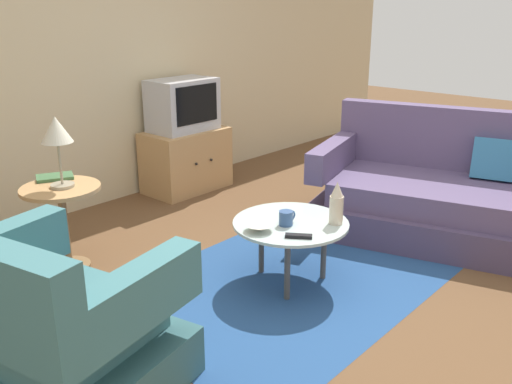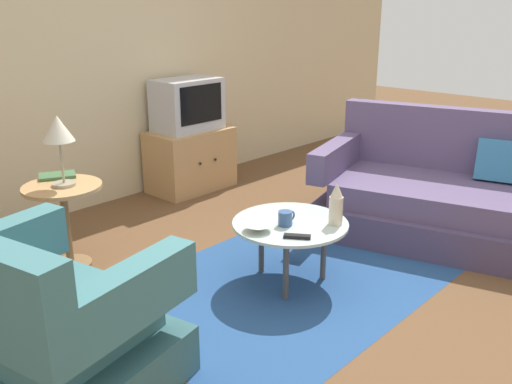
# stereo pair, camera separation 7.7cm
# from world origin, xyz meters

# --- Properties ---
(ground_plane) EXTENTS (16.00, 16.00, 0.00)m
(ground_plane) POSITION_xyz_m (0.00, 0.00, 0.00)
(ground_plane) COLOR brown
(back_wall) EXTENTS (9.00, 0.12, 2.70)m
(back_wall) POSITION_xyz_m (0.00, 2.36, 1.35)
(back_wall) COLOR #CCB78E
(back_wall) RESTS_ON ground
(area_rug) EXTENTS (2.17, 1.51, 0.00)m
(area_rug) POSITION_xyz_m (0.03, 0.17, 0.00)
(area_rug) COLOR navy
(area_rug) RESTS_ON ground
(armchair) EXTENTS (0.99, 1.13, 0.86)m
(armchair) POSITION_xyz_m (-1.49, 0.31, 0.31)
(armchair) COLOR #325C60
(armchair) RESTS_ON ground
(couch) EXTENTS (1.42, 2.03, 0.91)m
(couch) POSITION_xyz_m (1.41, -0.22, 0.29)
(couch) COLOR #4B3E5C
(couch) RESTS_ON ground
(coffee_table) EXTENTS (0.71, 0.71, 0.41)m
(coffee_table) POSITION_xyz_m (0.03, 0.17, 0.37)
(coffee_table) COLOR #B2C6C1
(coffee_table) RESTS_ON ground
(side_table) EXTENTS (0.50, 0.50, 0.57)m
(side_table) POSITION_xyz_m (-0.79, 1.38, 0.41)
(side_table) COLOR tan
(side_table) RESTS_ON ground
(tv_stand) EXTENTS (0.77, 0.48, 0.56)m
(tv_stand) POSITION_xyz_m (0.84, 2.03, 0.28)
(tv_stand) COLOR tan
(tv_stand) RESTS_ON ground
(television) EXTENTS (0.59, 0.39, 0.46)m
(television) POSITION_xyz_m (0.84, 2.05, 0.80)
(television) COLOR #B7B7BC
(television) RESTS_ON tv_stand
(table_lamp) EXTENTS (0.19, 0.19, 0.45)m
(table_lamp) POSITION_xyz_m (-0.78, 1.36, 0.91)
(table_lamp) COLOR #9E937A
(table_lamp) RESTS_ON side_table
(vase) EXTENTS (0.08, 0.08, 0.26)m
(vase) POSITION_xyz_m (0.19, -0.05, 0.53)
(vase) COLOR beige
(vase) RESTS_ON coffee_table
(mug) EXTENTS (0.13, 0.08, 0.09)m
(mug) POSITION_xyz_m (-0.03, 0.16, 0.45)
(mug) COLOR #335184
(mug) RESTS_ON coffee_table
(bowl) EXTENTS (0.17, 0.17, 0.04)m
(bowl) POSITION_xyz_m (-0.20, 0.22, 0.43)
(bowl) COLOR silver
(bowl) RESTS_ON coffee_table
(tv_remote_dark) EXTENTS (0.12, 0.15, 0.02)m
(tv_remote_dark) POSITION_xyz_m (-0.13, -0.02, 0.42)
(tv_remote_dark) COLOR black
(tv_remote_dark) RESTS_ON coffee_table
(book) EXTENTS (0.28, 0.24, 0.02)m
(book) POSITION_xyz_m (-0.72, 1.56, 0.58)
(book) COLOR #3D663D
(book) RESTS_ON side_table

